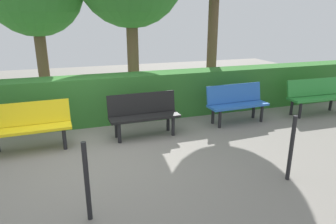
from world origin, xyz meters
The scene contains 8 objects.
ground_plane centered at (0.00, 0.00, 0.00)m, with size 20.47×20.47×0.00m, color gray.
bench_green centered at (-5.44, -0.68, 0.48)m, with size 1.52×0.51×0.86m.
bench_blue centered at (-3.25, -0.76, 0.48)m, with size 1.43×0.52×0.86m.
bench_black centered at (-1.04, -0.63, 0.48)m, with size 1.42×0.49×0.86m.
bench_yellow centered at (1.08, -0.63, 0.48)m, with size 1.45×0.50×0.86m.
hedge_row centered at (-1.00, -1.74, 0.53)m, with size 16.47×0.66×1.07m, color #2D6B28.
railing_post_mid centered at (-2.63, 1.77, 0.50)m, with size 0.06×0.06×1.00m, color black.
railing_post_far centered at (0.25, 1.77, 0.50)m, with size 0.06×0.06×1.00m, color black.
Camera 1 is at (0.34, 4.95, 2.31)m, focal length 32.00 mm.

